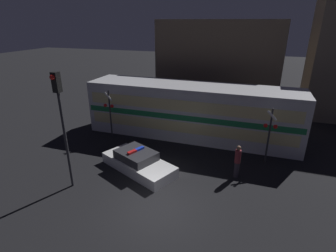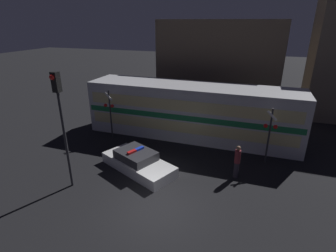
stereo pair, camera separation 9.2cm
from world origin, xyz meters
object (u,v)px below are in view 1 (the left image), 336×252
(pedestrian, at_px, (237,161))
(traffic_light_corner, at_px, (61,111))
(police_car, at_px, (138,162))
(crossing_signal_near, at_px, (270,131))
(train, at_px, (191,111))

(pedestrian, relative_size, traffic_light_corner, 0.32)
(traffic_light_corner, bearing_deg, police_car, 45.58)
(pedestrian, height_order, traffic_light_corner, traffic_light_corner)
(police_car, distance_m, crossing_signal_near, 7.66)
(train, xyz_separation_m, pedestrian, (3.69, -4.61, -0.92))
(police_car, relative_size, traffic_light_corner, 0.83)
(police_car, distance_m, traffic_light_corner, 5.08)
(train, distance_m, crossing_signal_near, 5.74)
(police_car, xyz_separation_m, pedestrian, (5.32, 0.96, 0.51))
(pedestrian, xyz_separation_m, traffic_light_corner, (-7.83, -3.52, 3.09))
(traffic_light_corner, bearing_deg, crossing_signal_near, 31.26)
(pedestrian, relative_size, crossing_signal_near, 0.55)
(police_car, bearing_deg, traffic_light_corner, -109.95)
(crossing_signal_near, distance_m, traffic_light_corner, 11.10)
(train, bearing_deg, pedestrian, -51.32)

